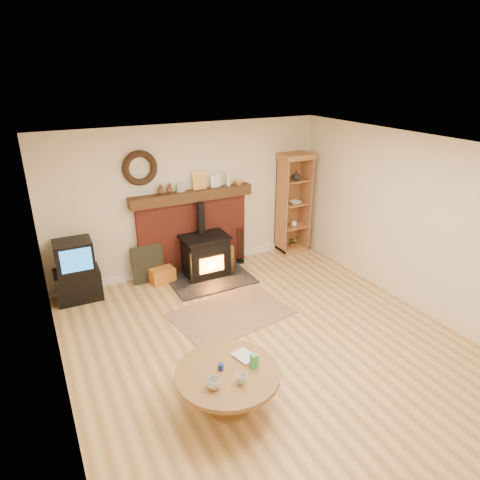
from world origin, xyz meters
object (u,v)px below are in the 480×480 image
wood_stove (206,257)px  coffee_table (228,378)px  curio_cabinet (293,203)px  tv_unit (76,272)px

wood_stove → coffee_table: 3.19m
coffee_table → wood_stove: bearing=71.0°
curio_cabinet → coffee_table: 4.50m
tv_unit → curio_cabinet: (4.09, 0.09, 0.51)m
tv_unit → coffee_table: bearing=-71.4°
curio_cabinet → wood_stove: bearing=-171.9°
curio_cabinet → coffee_table: (-3.01, -3.30, -0.60)m
wood_stove → tv_unit: 2.13m
wood_stove → curio_cabinet: 2.08m
curio_cabinet → coffee_table: curio_cabinet is taller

